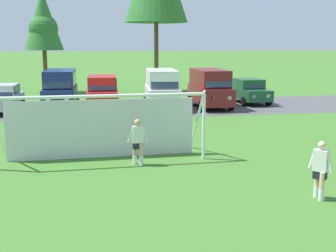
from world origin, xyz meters
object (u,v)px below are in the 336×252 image
at_px(parked_car_slot_left, 3,98).
at_px(parked_car_slot_center_right, 162,88).
at_px(player_winger_right, 320,170).
at_px(soccer_goal, 102,125).
at_px(parked_car_slot_center_left, 60,88).
at_px(parked_car_slot_right, 210,87).
at_px(parked_car_slot_far_right, 249,91).
at_px(parked_car_slot_center, 102,93).
at_px(player_defender_far, 138,142).

bearing_deg(parked_car_slot_left, parked_car_slot_center_right, 0.26).
bearing_deg(player_winger_right, parked_car_slot_left, 122.99).
bearing_deg(soccer_goal, parked_car_slot_left, 114.98).
relative_size(parked_car_slot_left, parked_car_slot_center_left, 0.88).
relative_size(parked_car_slot_left, parked_car_slot_right, 0.88).
xyz_separation_m(parked_car_slot_center_right, parked_car_slot_right, (3.20, -0.18, 0.00)).
bearing_deg(parked_car_slot_center_left, parked_car_slot_far_right, 2.26).
height_order(player_winger_right, parked_car_slot_center_left, parked_car_slot_center_left).
bearing_deg(parked_car_slot_center, parked_car_slot_far_right, 7.82).
distance_m(parked_car_slot_center, parked_car_slot_center_right, 3.87).
height_order(parked_car_slot_left, parked_car_slot_center_left, parked_car_slot_center_left).
relative_size(player_defender_far, parked_car_slot_center_left, 0.34).
bearing_deg(parked_car_slot_center, parked_car_slot_center_left, 161.24).
height_order(player_winger_right, parked_car_slot_center_right, parked_car_slot_center_right).
bearing_deg(parked_car_slot_far_right, parked_car_slot_center_right, -168.08).
distance_m(player_defender_far, parked_car_slot_far_right, 17.61).
bearing_deg(parked_car_slot_center_right, parked_car_slot_far_right, 11.92).
height_order(parked_car_slot_center_left, parked_car_slot_center, parked_car_slot_center_left).
height_order(parked_car_slot_left, parked_car_slot_center_right, parked_car_slot_center_right).
distance_m(player_winger_right, parked_car_slot_left, 21.21).
xyz_separation_m(parked_car_slot_left, parked_car_slot_center_right, (9.94, 0.04, 0.47)).
xyz_separation_m(soccer_goal, parked_car_slot_far_right, (10.67, 13.79, -0.42)).
height_order(parked_car_slot_center, parked_car_slot_far_right, parked_car_slot_center).
bearing_deg(parked_car_slot_far_right, parked_car_slot_center, -172.18).
height_order(soccer_goal, parked_car_slot_center_right, soccer_goal).
distance_m(parked_car_slot_left, parked_car_slot_center, 6.08).
xyz_separation_m(player_defender_far, parked_car_slot_center_left, (-3.56, 14.33, 0.52)).
bearing_deg(player_defender_far, player_winger_right, -43.60).
xyz_separation_m(soccer_goal, player_winger_right, (5.78, -5.42, -0.47)).
xyz_separation_m(player_winger_right, parked_car_slot_left, (-11.55, 17.79, 0.05)).
distance_m(soccer_goal, parked_car_slot_left, 13.66).
xyz_separation_m(parked_car_slot_center, parked_car_slot_right, (7.06, -0.13, 0.23)).
distance_m(player_winger_right, parked_car_slot_center, 18.61).
distance_m(player_defender_far, player_winger_right, 6.33).
distance_m(player_defender_far, parked_car_slot_center, 13.45).
bearing_deg(parked_car_slot_right, parked_car_slot_center_left, 173.91).
xyz_separation_m(parked_car_slot_center_left, parked_car_slot_center, (2.67, -0.91, -0.23)).
bearing_deg(soccer_goal, player_defender_far, -41.24).
bearing_deg(parked_car_slot_right, parked_car_slot_left, 179.40).
height_order(player_defender_far, parked_car_slot_center, parked_car_slot_center).
distance_m(soccer_goal, player_defender_far, 1.66).
bearing_deg(player_winger_right, player_defender_far, 136.40).
bearing_deg(parked_car_slot_center_left, soccer_goal, -79.93).
distance_m(parked_car_slot_center_left, parked_car_slot_center_right, 6.59).
relative_size(parked_car_slot_center_left, parked_car_slot_right, 1.00).
distance_m(parked_car_slot_center_left, parked_car_slot_center, 2.83).
height_order(parked_car_slot_center, parked_car_slot_right, parked_car_slot_right).
bearing_deg(parked_car_slot_center_left, parked_car_slot_center_right, -7.47).
xyz_separation_m(parked_car_slot_center_right, parked_car_slot_far_right, (6.50, 1.37, -0.47)).
height_order(player_defender_far, parked_car_slot_center_left, parked_car_slot_center_left).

